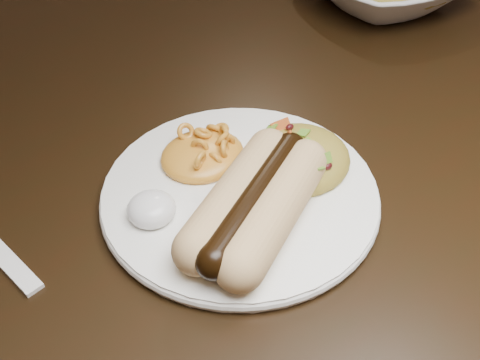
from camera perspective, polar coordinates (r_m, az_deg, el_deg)
table at (r=0.67m, az=-4.43°, el=-0.31°), size 1.60×0.90×0.75m
plate at (r=0.51m, az=0.00°, el=-1.36°), size 0.33×0.33×0.01m
hotdog at (r=0.47m, az=1.62°, el=-2.19°), size 0.14×0.13×0.04m
mac_and_cheese at (r=0.53m, az=-3.88°, el=3.48°), size 0.10×0.09×0.03m
sour_cream at (r=0.48m, az=-9.04°, el=-2.54°), size 0.05×0.05×0.03m
taco_salad at (r=0.52m, az=5.93°, el=3.06°), size 0.10×0.10×0.04m
fork at (r=0.51m, az=-22.91°, el=-7.18°), size 0.04×0.13×0.00m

